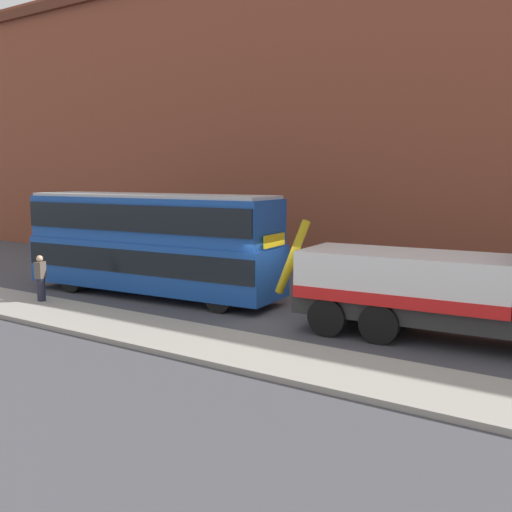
% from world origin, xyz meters
% --- Properties ---
extents(ground_plane, '(120.00, 120.00, 0.00)m').
position_xyz_m(ground_plane, '(0.00, 0.00, 0.00)').
color(ground_plane, '#424247').
extents(near_kerb, '(60.00, 2.80, 0.15)m').
position_xyz_m(near_kerb, '(0.00, -4.20, 0.07)').
color(near_kerb, gray).
rests_on(near_kerb, ground_plane).
extents(building_facade, '(60.00, 1.50, 16.00)m').
position_xyz_m(building_facade, '(0.00, 8.84, 8.07)').
color(building_facade, brown).
rests_on(building_facade, ground_plane).
extents(recovery_tow_truck, '(10.22, 3.28, 3.67)m').
position_xyz_m(recovery_tow_truck, '(5.82, -0.01, 1.76)').
color(recovery_tow_truck, '#2D2D2D').
rests_on(recovery_tow_truck, ground_plane).
extents(double_decker_bus, '(11.17, 3.34, 4.06)m').
position_xyz_m(double_decker_bus, '(-6.33, -0.05, 2.23)').
color(double_decker_bus, '#19479E').
rests_on(double_decker_bus, ground_plane).
extents(pedestrian_onlooker, '(0.39, 0.47, 1.71)m').
position_xyz_m(pedestrian_onlooker, '(-8.64, -3.49, 0.99)').
color(pedestrian_onlooker, '#232333').
rests_on(pedestrian_onlooker, near_kerb).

